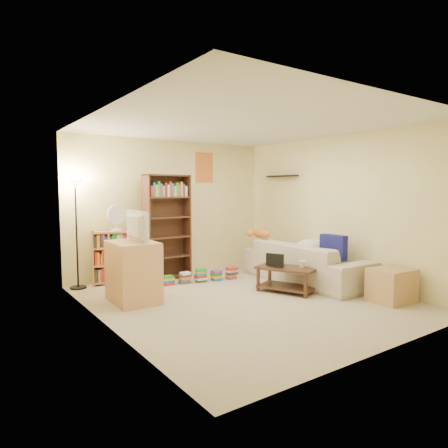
% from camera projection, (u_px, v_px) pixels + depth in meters
% --- Properties ---
extents(room, '(4.50, 4.54, 2.52)m').
position_uv_depth(room, '(245.00, 187.00, 5.64)').
color(room, beige).
rests_on(room, ground).
extents(sofa, '(2.40, 1.04, 0.69)m').
position_uv_depth(sofa, '(306.00, 262.00, 6.86)').
color(sofa, beige).
rests_on(sofa, ground).
extents(navy_pillow, '(0.17, 0.46, 0.41)m').
position_uv_depth(navy_pillow, '(333.00, 247.00, 6.48)').
color(navy_pillow, navy).
rests_on(navy_pillow, sofa).
extents(cream_blanket, '(0.63, 0.45, 0.27)m').
position_uv_depth(cream_blanket, '(310.00, 247.00, 6.98)').
color(cream_blanket, white).
rests_on(cream_blanket, sofa).
extents(tabby_cat, '(0.54, 0.20, 0.19)m').
position_uv_depth(tabby_cat, '(259.00, 233.00, 7.41)').
color(tabby_cat, orange).
rests_on(tabby_cat, sofa).
extents(coffee_table, '(0.80, 1.01, 0.39)m').
position_uv_depth(coffee_table, '(287.00, 276.00, 6.20)').
color(coffee_table, '#402418').
rests_on(coffee_table, ground).
extents(laptop, '(0.35, 0.23, 0.03)m').
position_uv_depth(laptop, '(278.00, 265.00, 6.25)').
color(laptop, black).
rests_on(laptop, coffee_table).
extents(laptop_screen, '(0.13, 0.28, 0.20)m').
position_uv_depth(laptop_screen, '(275.00, 260.00, 6.13)').
color(laptop_screen, white).
rests_on(laptop_screen, laptop).
extents(mug, '(0.17, 0.17, 0.11)m').
position_uv_depth(mug, '(302.00, 264.00, 6.13)').
color(mug, white).
rests_on(mug, coffee_table).
extents(tv_remote, '(0.14, 0.15, 0.02)m').
position_uv_depth(tv_remote, '(272.00, 263.00, 6.43)').
color(tv_remote, black).
rests_on(tv_remote, coffee_table).
extents(tv_stand, '(0.59, 0.82, 0.86)m').
position_uv_depth(tv_stand, '(133.00, 272.00, 5.64)').
color(tv_stand, tan).
rests_on(tv_stand, ground).
extents(television, '(0.76, 0.14, 0.43)m').
position_uv_depth(television, '(132.00, 226.00, 5.59)').
color(television, black).
rests_on(television, tv_stand).
extents(tall_bookshelf, '(0.84, 0.31, 1.85)m').
position_uv_depth(tall_bookshelf, '(167.00, 224.00, 7.05)').
color(tall_bookshelf, '#44241A').
rests_on(tall_bookshelf, ground).
extents(short_bookshelf, '(0.75, 0.49, 0.90)m').
position_uv_depth(short_bookshelf, '(114.00, 257.00, 6.73)').
color(short_bookshelf, tan).
rests_on(short_bookshelf, ground).
extents(desk_fan, '(0.32, 0.18, 0.44)m').
position_uv_depth(desk_fan, '(117.00, 217.00, 6.67)').
color(desk_fan, white).
rests_on(desk_fan, short_bookshelf).
extents(floor_lamp, '(0.30, 0.30, 1.75)m').
position_uv_depth(floor_lamp, '(76.00, 202.00, 6.31)').
color(floor_lamp, black).
rests_on(floor_lamp, ground).
extents(side_table, '(0.55, 0.55, 0.51)m').
position_uv_depth(side_table, '(270.00, 257.00, 7.88)').
color(side_table, tan).
rests_on(side_table, ground).
extents(end_cabinet, '(0.60, 0.51, 0.48)m').
position_uv_depth(end_cabinet, '(392.00, 285.00, 5.65)').
color(end_cabinet, '#B07D55').
rests_on(end_cabinet, ground).
extents(book_stacks, '(1.32, 0.39, 0.23)m').
position_uv_depth(book_stacks, '(202.00, 276.00, 6.89)').
color(book_stacks, red).
rests_on(book_stacks, ground).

